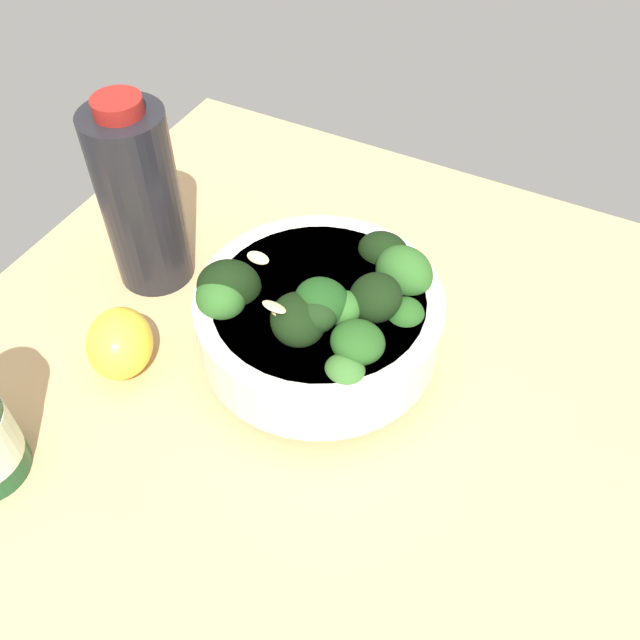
{
  "coord_description": "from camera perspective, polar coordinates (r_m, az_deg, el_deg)",
  "views": [
    {
      "loc": [
        -29.36,
        -15.82,
        42.81
      ],
      "look_at": [
        1.24,
        -0.08,
        4.0
      ],
      "focal_mm": 38.24,
      "sensor_mm": 36.0,
      "label": 1
    }
  ],
  "objects": [
    {
      "name": "lemon_wedge",
      "position": [
        0.54,
        -16.39,
        -1.87
      ],
      "size": [
        7.72,
        7.37,
        5.13
      ],
      "primitive_type": "ellipsoid",
      "rotation": [
        0.0,
        0.0,
        3.68
      ],
      "color": "yellow",
      "rests_on": "ground_plane"
    },
    {
      "name": "ground_plane",
      "position": [
        0.56,
        -0.66,
        -4.87
      ],
      "size": [
        59.05,
        59.05,
        3.86
      ],
      "primitive_type": "cube",
      "color": "tan"
    },
    {
      "name": "bowl_of_broccoli",
      "position": [
        0.51,
        0.06,
        0.34
      ],
      "size": [
        18.6,
        19.41,
        9.95
      ],
      "color": "silver",
      "rests_on": "ground_plane"
    },
    {
      "name": "bottle_short",
      "position": [
        0.58,
        -14.8,
        9.8
      ],
      "size": [
        6.55,
        6.55,
        17.11
      ],
      "color": "black",
      "rests_on": "ground_plane"
    }
  ]
}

